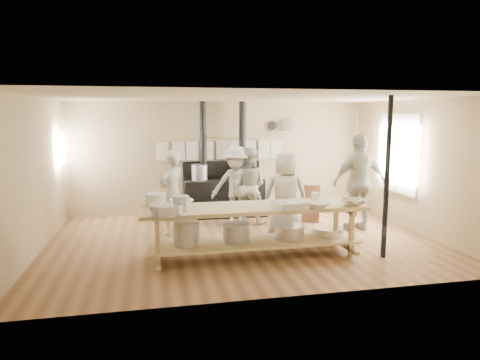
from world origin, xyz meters
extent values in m
plane|color=brown|center=(0.00, 0.00, 0.00)|extent=(7.00, 7.00, 0.00)
plane|color=tan|center=(0.00, 2.50, 1.30)|extent=(7.00, 0.00, 7.00)
plane|color=tan|center=(0.00, -2.50, 1.30)|extent=(7.00, 0.00, 7.00)
plane|color=tan|center=(-3.50, 0.00, 1.30)|extent=(0.00, 5.00, 5.00)
plane|color=tan|center=(3.50, 0.00, 1.30)|extent=(0.00, 5.00, 5.00)
plane|color=beige|center=(0.00, 0.00, 2.60)|extent=(7.00, 7.00, 0.00)
cube|color=beige|center=(3.47, 0.60, 1.50)|extent=(0.06, 1.35, 1.65)
plane|color=white|center=(3.43, 0.60, 1.50)|extent=(0.00, 1.50, 1.50)
cube|color=beige|center=(3.42, 0.60, 1.50)|extent=(0.02, 0.03, 1.50)
plane|color=white|center=(-3.45, 2.00, 1.60)|extent=(0.00, 0.90, 0.90)
cube|color=black|center=(0.00, 2.10, 0.42)|extent=(1.80, 0.70, 0.85)
cube|color=black|center=(0.00, 2.10, 0.05)|extent=(1.90, 0.75, 0.10)
cube|color=black|center=(0.00, 2.40, 1.05)|extent=(1.80, 0.12, 0.35)
cylinder|color=black|center=(-0.45, 2.15, 1.73)|extent=(0.15, 0.15, 1.75)
cylinder|color=black|center=(0.45, 2.15, 1.73)|extent=(0.15, 0.15, 1.75)
cylinder|color=#B2B2B7|center=(-0.55, 2.10, 1.02)|extent=(0.36, 0.36, 0.34)
cylinder|color=gray|center=(0.55, 2.05, 1.00)|extent=(0.30, 0.30, 0.30)
cylinder|color=tan|center=(0.00, 2.40, 1.72)|extent=(3.00, 0.04, 0.04)
cube|color=white|center=(-1.35, 2.40, 1.50)|extent=(0.28, 0.01, 0.46)
cube|color=white|center=(-1.01, 2.40, 1.50)|extent=(0.28, 0.01, 0.46)
cube|color=white|center=(-0.68, 2.40, 1.50)|extent=(0.28, 0.01, 0.46)
cube|color=white|center=(-0.34, 2.40, 1.50)|extent=(0.28, 0.01, 0.46)
cube|color=white|center=(0.00, 2.40, 1.50)|extent=(0.28, 0.01, 0.46)
cube|color=white|center=(0.34, 2.40, 1.50)|extent=(0.28, 0.01, 0.46)
cube|color=white|center=(0.68, 2.40, 1.50)|extent=(0.28, 0.01, 0.46)
cube|color=white|center=(1.01, 2.40, 1.50)|extent=(0.28, 0.01, 0.46)
cube|color=white|center=(1.35, 2.40, 1.50)|extent=(0.28, 0.01, 0.46)
cube|color=tan|center=(1.40, 2.42, 1.90)|extent=(0.50, 0.14, 0.03)
cylinder|color=black|center=(1.25, 2.44, 2.05)|extent=(0.20, 0.04, 0.20)
cylinder|color=silver|center=(1.62, 2.44, 2.05)|extent=(0.32, 0.03, 0.32)
cube|color=tan|center=(0.00, -0.90, 0.82)|extent=(3.60, 0.90, 0.06)
cube|color=tan|center=(0.00, -0.90, 0.25)|extent=(3.40, 0.80, 0.04)
cube|color=tan|center=(0.00, -0.90, 0.20)|extent=(3.30, 0.06, 0.06)
cube|color=tan|center=(-1.55, -1.20, 0.42)|extent=(0.07, 0.07, 0.85)
cube|color=tan|center=(-1.55, -0.60, 0.42)|extent=(0.07, 0.07, 0.85)
cube|color=tan|center=(1.55, -1.20, 0.42)|extent=(0.07, 0.07, 0.85)
cube|color=tan|center=(1.55, -0.60, 0.42)|extent=(0.07, 0.07, 0.85)
cylinder|color=#B2B2B7|center=(-1.10, -0.90, 0.46)|extent=(0.40, 0.40, 0.38)
cylinder|color=gray|center=(-0.30, -0.90, 0.42)|extent=(0.44, 0.44, 0.30)
cylinder|color=silver|center=(0.60, -0.90, 0.38)|extent=(0.48, 0.48, 0.22)
cylinder|color=silver|center=(1.30, -0.90, 0.34)|extent=(0.52, 0.52, 0.14)
cylinder|color=black|center=(2.05, -1.35, 1.30)|extent=(0.08, 0.08, 2.60)
imported|color=#ADA999|center=(-1.23, 0.73, 0.82)|extent=(0.71, 0.68, 1.63)
imported|color=#ADA999|center=(0.39, 1.29, 0.81)|extent=(0.98, 0.91, 1.62)
imported|color=#ADA999|center=(0.77, -0.10, 0.83)|extent=(0.91, 0.70, 1.66)
imported|color=#ADA999|center=(2.44, 0.31, 0.96)|extent=(1.15, 0.52, 1.93)
imported|color=#ADA999|center=(0.14, 1.31, 0.83)|extent=(1.22, 0.96, 1.65)
cube|color=brown|center=(1.77, 1.17, 0.19)|extent=(0.47, 0.47, 0.38)
cube|color=brown|center=(1.84, 1.32, 0.55)|extent=(0.34, 0.18, 0.43)
imported|color=white|center=(-1.14, -0.57, 0.90)|extent=(0.45, 0.45, 0.09)
imported|color=silver|center=(-1.50, -1.23, 0.90)|extent=(0.43, 0.43, 0.10)
imported|color=white|center=(0.93, -1.23, 0.90)|extent=(0.52, 0.52, 0.09)
imported|color=silver|center=(1.54, -1.23, 0.91)|extent=(0.51, 0.51, 0.12)
cube|color=#B2B2B7|center=(0.49, -1.23, 0.91)|extent=(0.56, 0.44, 0.11)
cylinder|color=silver|center=(-1.40, -1.23, 0.93)|extent=(0.48, 0.48, 0.15)
cylinder|color=gray|center=(-1.18, -1.05, 0.97)|extent=(0.28, 0.28, 0.24)
cylinder|color=white|center=(-1.55, -0.57, 0.95)|extent=(0.43, 0.43, 0.20)
cylinder|color=white|center=(0.99, -1.00, 0.95)|extent=(0.14, 0.14, 0.20)
camera|label=1|loc=(-1.59, -7.44, 2.29)|focal=32.00mm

